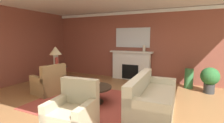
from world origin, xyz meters
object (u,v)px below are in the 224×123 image
at_px(armchair_near_window, 49,84).
at_px(side_table, 57,75).
at_px(vase_on_side_table, 57,63).
at_px(fireplace, 131,66).
at_px(table_lamp, 56,53).
at_px(vase_mantel_right, 144,49).
at_px(vase_tall_corner, 189,78).
at_px(sofa, 152,99).
at_px(armchair_facing_fireplace, 73,115).
at_px(mantel_mirror, 132,38).
at_px(coffee_table, 93,91).
at_px(potted_plant, 210,78).

relative_size(armchair_near_window, side_table, 1.37).
bearing_deg(vase_on_side_table, fireplace, 46.03).
distance_m(table_lamp, vase_mantel_right, 3.39).
bearing_deg(table_lamp, vase_tall_corner, 21.12).
bearing_deg(sofa, table_lamp, 169.17).
distance_m(armchair_near_window, vase_mantel_right, 3.76).
bearing_deg(vase_tall_corner, armchair_facing_fireplace, -116.81).
bearing_deg(armchair_facing_fireplace, mantel_mirror, 93.45).
height_order(table_lamp, vase_on_side_table, table_lamp).
bearing_deg(table_lamp, coffee_table, -22.00).
xyz_separation_m(sofa, vase_tall_corner, (0.79, 2.42, 0.05)).
bearing_deg(vase_tall_corner, armchair_near_window, -147.51).
relative_size(mantel_mirror, sofa, 0.69).
distance_m(sofa, armchair_facing_fireplace, 1.90).
relative_size(mantel_mirror, coffee_table, 1.47).
bearing_deg(potted_plant, table_lamp, -164.60).
bearing_deg(potted_plant, vase_tall_corner, 151.38).
bearing_deg(side_table, armchair_facing_fireplace, -41.52).
height_order(armchair_near_window, table_lamp, table_lamp).
xyz_separation_m(fireplace, mantel_mirror, (-0.00, 0.12, 1.19)).
xyz_separation_m(armchair_near_window, table_lamp, (-0.46, 0.82, 0.92)).
xyz_separation_m(mantel_mirror, vase_tall_corner, (2.24, -0.42, -1.42)).
distance_m(fireplace, side_table, 3.00).
xyz_separation_m(fireplace, vase_tall_corner, (2.24, -0.30, -0.23)).
distance_m(coffee_table, side_table, 2.27).
relative_size(fireplace, potted_plant, 2.16).
xyz_separation_m(sofa, vase_on_side_table, (-3.51, 0.58, 0.58)).
distance_m(mantel_mirror, side_table, 3.37).
bearing_deg(armchair_near_window, sofa, 2.16).
bearing_deg(side_table, mantel_mirror, 44.03).
relative_size(mantel_mirror, armchair_facing_fireplace, 1.55).
height_order(fireplace, coffee_table, fireplace).
xyz_separation_m(armchair_near_window, vase_tall_corner, (3.99, 2.54, 0.04)).
xyz_separation_m(sofa, table_lamp, (-3.66, 0.70, 0.93)).
bearing_deg(vase_mantel_right, armchair_facing_fireplace, -93.98).
bearing_deg(armchair_facing_fireplace, coffee_table, 105.36).
height_order(armchair_facing_fireplace, vase_on_side_table, vase_on_side_table).
distance_m(armchair_facing_fireplace, vase_tall_corner, 4.38).
distance_m(fireplace, potted_plant, 2.90).
bearing_deg(vase_on_side_table, sofa, -9.38).
bearing_deg(side_table, armchair_near_window, -60.62).
bearing_deg(mantel_mirror, potted_plant, -14.77).
bearing_deg(coffee_table, fireplace, 87.87).
bearing_deg(armchair_facing_fireplace, vase_mantel_right, 86.02).
height_order(coffee_table, potted_plant, potted_plant).
height_order(mantel_mirror, armchair_facing_fireplace, mantel_mirror).
relative_size(mantel_mirror, vase_on_side_table, 4.03).
distance_m(coffee_table, vase_tall_corner, 3.48).
bearing_deg(side_table, vase_mantel_right, 35.47).
bearing_deg(fireplace, vase_mantel_right, -5.15).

